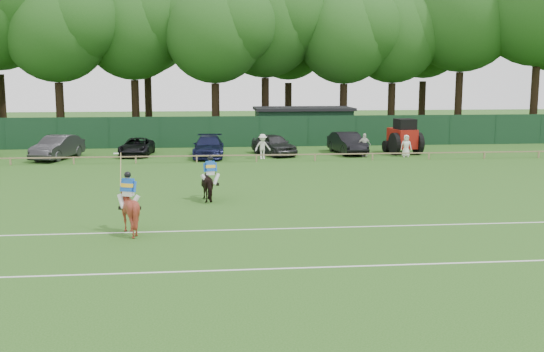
{
  "coord_description": "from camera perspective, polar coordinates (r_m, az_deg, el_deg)",
  "views": [
    {
      "loc": [
        -2.34,
        -24.34,
        5.77
      ],
      "look_at": [
        0.5,
        3.0,
        1.4
      ],
      "focal_mm": 42.0,
      "sensor_mm": 36.0,
      "label": 1
    }
  ],
  "objects": [
    {
      "name": "spectator_right",
      "position": [
        46.23,
        11.93,
        2.65
      ],
      "size": [
        0.84,
        0.61,
        1.58
      ],
      "primitive_type": "imported",
      "rotation": [
        0.0,
        0.0,
        -0.15
      ],
      "color": "white",
      "rests_on": "ground"
    },
    {
      "name": "horse_dark",
      "position": [
        29.65,
        -5.53,
        -0.74
      ],
      "size": [
        1.14,
        1.92,
        1.52
      ],
      "primitive_type": "imported",
      "rotation": [
        0.0,
        0.0,
        3.33
      ],
      "color": "black",
      "rests_on": "ground"
    },
    {
      "name": "horse_chestnut",
      "position": [
        23.99,
        -12.72,
        -2.96
      ],
      "size": [
        1.9,
        2.0,
        1.76
      ],
      "primitive_type": "imported",
      "rotation": [
        0.0,
        0.0,
        2.77
      ],
      "color": "maroon",
      "rests_on": "ground"
    },
    {
      "name": "rider_chestnut",
      "position": [
        23.83,
        -12.8,
        -1.13
      ],
      "size": [
        0.91,
        0.76,
        2.05
      ],
      "rotation": [
        0.0,
        0.0,
        2.77
      ],
      "color": "silver",
      "rests_on": "ground"
    },
    {
      "name": "spectator_mid",
      "position": [
        45.99,
        8.25,
        2.77
      ],
      "size": [
        1.0,
        0.47,
        1.66
      ],
      "primitive_type": "imported",
      "rotation": [
        0.0,
        0.0,
        0.07
      ],
      "color": "silver",
      "rests_on": "ground"
    },
    {
      "name": "hatch_grey",
      "position": [
        46.37,
        0.18,
        2.84
      ],
      "size": [
        3.4,
        4.89,
        1.55
      ],
      "primitive_type": "imported",
      "rotation": [
        0.0,
        0.0,
        0.39
      ],
      "color": "#2D2D2F",
      "rests_on": "ground"
    },
    {
      "name": "estate_black",
      "position": [
        47.47,
        6.77,
        2.95
      ],
      "size": [
        2.26,
        4.98,
        1.58
      ],
      "primitive_type": "imported",
      "rotation": [
        0.0,
        0.0,
        0.12
      ],
      "color": "black",
      "rests_on": "ground"
    },
    {
      "name": "tree_row",
      "position": [
        59.78,
        -1.74,
        3.49
      ],
      "size": [
        96.0,
        12.0,
        21.0
      ],
      "primitive_type": null,
      "color": "#26561C",
      "rests_on": "ground"
    },
    {
      "name": "spectator_left",
      "position": [
        44.18,
        -0.85,
        2.66
      ],
      "size": [
        1.25,
        0.91,
        1.74
      ],
      "primitive_type": "imported",
      "rotation": [
        0.0,
        0.0,
        0.26
      ],
      "color": "silver",
      "rests_on": "ground"
    },
    {
      "name": "sedan_navy",
      "position": [
        45.34,
        -5.7,
        2.63
      ],
      "size": [
        2.31,
        5.24,
        1.5
      ],
      "primitive_type": "imported",
      "rotation": [
        0.0,
        0.0,
        -0.04
      ],
      "color": "#101433",
      "rests_on": "ground"
    },
    {
      "name": "ground",
      "position": [
        25.13,
        -0.43,
        -4.24
      ],
      "size": [
        160.0,
        160.0,
        0.0
      ],
      "primitive_type": "plane",
      "color": "#1E4C14",
      "rests_on": "ground"
    },
    {
      "name": "perimeter_fence",
      "position": [
        51.6,
        -3.31,
        3.99
      ],
      "size": [
        92.08,
        0.08,
        2.5
      ],
      "color": "#14351E",
      "rests_on": "ground"
    },
    {
      "name": "sedan_grey",
      "position": [
        46.58,
        -18.68,
        2.45
      ],
      "size": [
        3.02,
        5.26,
        1.64
      ],
      "primitive_type": "imported",
      "rotation": [
        0.0,
        0.0,
        -0.28
      ],
      "color": "#2C2C2E",
      "rests_on": "ground"
    },
    {
      "name": "pitch_lines",
      "position": [
        21.75,
        0.46,
        -6.33
      ],
      "size": [
        60.0,
        5.1,
        0.01
      ],
      "color": "silver",
      "rests_on": "ground"
    },
    {
      "name": "tractor",
      "position": [
        48.14,
        11.67,
        3.43
      ],
      "size": [
        2.38,
        3.29,
        2.6
      ],
      "rotation": [
        0.0,
        0.0,
        0.11
      ],
      "color": "maroon",
      "rests_on": "ground"
    },
    {
      "name": "utility_shed",
      "position": [
        55.14,
        2.8,
        4.62
      ],
      "size": [
        8.4,
        4.4,
        3.04
      ],
      "color": "#14331E",
      "rests_on": "ground"
    },
    {
      "name": "pitch_rail",
      "position": [
        42.74,
        -2.74,
        1.86
      ],
      "size": [
        62.1,
        0.1,
        0.5
      ],
      "color": "#997F5B",
      "rests_on": "ground"
    },
    {
      "name": "suv_black",
      "position": [
        47.1,
        -12.04,
        2.57
      ],
      "size": [
        2.39,
        4.68,
        1.26
      ],
      "primitive_type": "imported",
      "rotation": [
        0.0,
        0.0,
        -0.06
      ],
      "color": "black",
      "rests_on": "ground"
    },
    {
      "name": "rider_dark",
      "position": [
        29.53,
        -5.55,
        0.6
      ],
      "size": [
        0.93,
        0.45,
        1.41
      ],
      "rotation": [
        0.0,
        0.0,
        3.33
      ],
      "color": "silver",
      "rests_on": "ground"
    }
  ]
}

